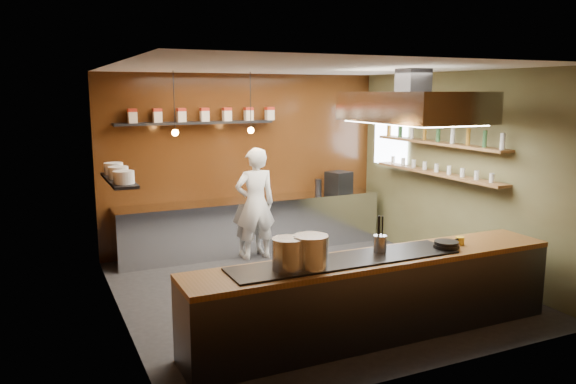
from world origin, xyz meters
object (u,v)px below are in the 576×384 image
extractor_hood (412,106)px  stockpot_small (311,251)px  stockpot_large (288,254)px  espresso_machine (339,182)px  chef (255,204)px

extractor_hood → stockpot_small: bearing=-149.2°
extractor_hood → stockpot_large: extractor_hood is taller
stockpot_large → espresso_machine: espresso_machine is taller
extractor_hood → stockpot_large: bearing=-152.5°
stockpot_small → chef: (0.74, 3.42, -0.20)m
extractor_hood → chef: (-1.43, 2.13, -1.59)m
extractor_hood → espresso_machine: extractor_hood is taller
extractor_hood → stockpot_small: 2.89m
espresso_machine → stockpot_large: bearing=-141.5°
extractor_hood → chef: extractor_hood is taller
espresso_machine → chef: size_ratio=0.21×
stockpot_large → stockpot_small: (0.23, -0.04, 0.01)m
stockpot_large → stockpot_small: bearing=-10.9°
espresso_machine → chef: bearing=176.7°
stockpot_large → espresso_machine: bearing=53.9°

